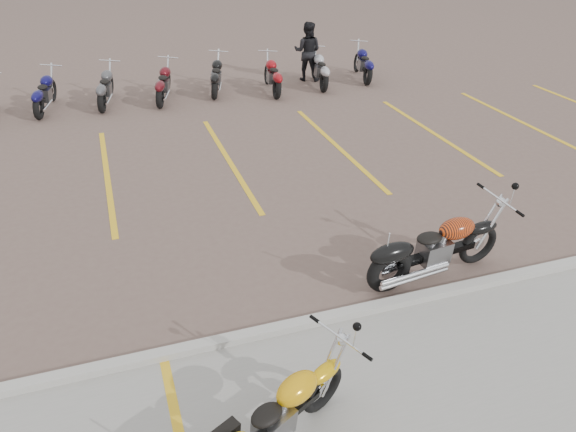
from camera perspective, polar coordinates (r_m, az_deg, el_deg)
The scene contains 7 objects.
ground at distance 9.61m, azimuth -0.49°, elevation -3.39°, with size 100.00×100.00×0.00m, color brown.
curb at distance 8.06m, azimuth 4.05°, elevation -10.30°, with size 60.00×0.18×0.12m, color #ADAAA3.
parking_stripes at distance 13.03m, azimuth -6.04°, elevation 5.66°, with size 38.00×5.50×0.01m, color gold, non-canonical shape.
yellow_cruiser at distance 6.25m, azimuth -1.83°, elevation -20.18°, with size 1.95×1.11×0.88m.
flame_cruiser at distance 8.93m, azimuth 14.35°, elevation -3.41°, with size 2.44×0.48×1.01m.
person_b at distance 19.09m, azimuth 2.00°, elevation 16.37°, with size 0.91×0.71×1.87m, color black.
bg_bike_row at distance 17.44m, azimuth -15.42°, elevation 12.82°, with size 15.86×2.09×1.10m.
Camera 1 is at (-2.52, -7.69, 5.18)m, focal length 35.00 mm.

